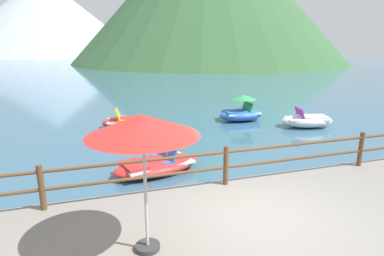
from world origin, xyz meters
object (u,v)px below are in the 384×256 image
(beach_umbrella, at_px, (143,127))
(pedal_boat_2, at_px, (241,112))
(pedal_boat_3, at_px, (156,165))
(pedal_boat_1, at_px, (126,122))
(pedal_boat_0, at_px, (307,120))

(beach_umbrella, height_order, pedal_boat_2, beach_umbrella)
(beach_umbrella, height_order, pedal_boat_3, beach_umbrella)
(beach_umbrella, relative_size, pedal_boat_1, 1.00)
(pedal_boat_0, bearing_deg, pedal_boat_3, -157.20)
(beach_umbrella, distance_m, pedal_boat_2, 11.37)
(pedal_boat_0, relative_size, pedal_boat_1, 1.14)
(beach_umbrella, height_order, pedal_boat_0, beach_umbrella)
(beach_umbrella, bearing_deg, pedal_boat_1, 85.62)
(beach_umbrella, relative_size, pedal_boat_3, 0.80)
(pedal_boat_1, distance_m, pedal_boat_3, 5.60)
(pedal_boat_0, height_order, pedal_boat_2, pedal_boat_2)
(beach_umbrella, relative_size, pedal_boat_0, 0.88)
(pedal_boat_2, distance_m, pedal_boat_3, 7.43)
(pedal_boat_0, bearing_deg, pedal_boat_2, 137.54)
(pedal_boat_1, relative_size, pedal_boat_2, 1.02)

